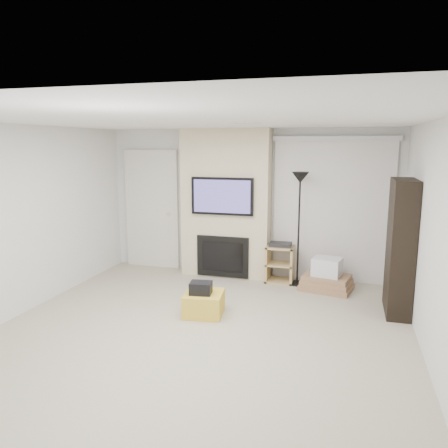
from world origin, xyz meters
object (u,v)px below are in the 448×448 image
(ottoman, at_px, (204,304))
(av_stand, at_px, (280,261))
(floor_lamp, at_px, (300,197))
(bookshelf, at_px, (400,247))
(box_stack, at_px, (327,278))

(ottoman, distance_m, av_stand, 1.87)
(floor_lamp, distance_m, bookshelf, 1.74)
(bookshelf, bearing_deg, floor_lamp, 149.89)
(box_stack, distance_m, bookshelf, 1.37)
(bookshelf, bearing_deg, ottoman, -162.08)
(ottoman, relative_size, box_stack, 0.58)
(av_stand, relative_size, bookshelf, 0.37)
(av_stand, relative_size, box_stack, 0.77)
(av_stand, height_order, box_stack, av_stand)
(floor_lamp, xyz_separation_m, box_stack, (0.47, -0.14, -1.24))
(floor_lamp, bearing_deg, bookshelf, -30.11)
(av_stand, bearing_deg, floor_lamp, -12.07)
(floor_lamp, bearing_deg, av_stand, 167.93)
(box_stack, bearing_deg, floor_lamp, 163.15)
(ottoman, bearing_deg, box_stack, 44.34)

